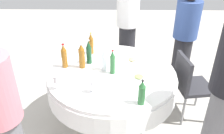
% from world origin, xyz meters
% --- Properties ---
extents(ground_plane, '(10.00, 10.00, 0.00)m').
position_xyz_m(ground_plane, '(0.00, 0.00, 0.00)').
color(ground_plane, '#B7B2A8').
extents(dining_table, '(1.47, 1.47, 0.74)m').
position_xyz_m(dining_table, '(0.00, 0.00, 0.59)').
color(dining_table, white).
rests_on(dining_table, ground_plane).
extents(bottle_dark_green_mid, '(0.06, 0.06, 0.30)m').
position_xyz_m(bottle_dark_green_mid, '(-0.20, -0.28, 0.88)').
color(bottle_dark_green_mid, '#194728').
rests_on(bottle_dark_green_mid, dining_table).
extents(bottle_amber_right, '(0.06, 0.06, 0.29)m').
position_xyz_m(bottle_amber_right, '(-0.10, -0.55, 0.88)').
color(bottle_amber_right, '#8C5619').
rests_on(bottle_amber_right, dining_table).
extents(bottle_green_near, '(0.07, 0.07, 0.26)m').
position_xyz_m(bottle_green_near, '(0.56, 0.28, 0.86)').
color(bottle_green_near, '#2D6B38').
rests_on(bottle_green_near, dining_table).
extents(bottle_clear_west, '(0.07, 0.07, 0.28)m').
position_xyz_m(bottle_clear_west, '(-0.04, -0.08, 0.87)').
color(bottle_clear_west, silver).
rests_on(bottle_clear_west, dining_table).
extents(bottle_amber_south, '(0.07, 0.07, 0.30)m').
position_xyz_m(bottle_amber_south, '(-0.10, -0.35, 0.88)').
color(bottle_amber_south, '#8C5619').
rests_on(bottle_amber_south, dining_table).
extents(bottle_amber_inner, '(0.06, 0.06, 0.29)m').
position_xyz_m(bottle_amber_inner, '(-0.46, -0.28, 0.87)').
color(bottle_amber_inner, '#8C5619').
rests_on(bottle_amber_inner, dining_table).
extents(bottle_green_front, '(0.06, 0.06, 0.29)m').
position_xyz_m(bottle_green_front, '(0.03, 0.01, 0.87)').
color(bottle_green_front, '#2D6B38').
rests_on(bottle_green_front, dining_table).
extents(wine_glass_west, '(0.07, 0.07, 0.16)m').
position_xyz_m(wine_glass_west, '(0.35, -0.54, 0.85)').
color(wine_glass_west, white).
rests_on(wine_glass_west, dining_table).
extents(wine_glass_south, '(0.07, 0.07, 0.13)m').
position_xyz_m(wine_glass_south, '(0.39, -0.18, 0.84)').
color(wine_glass_south, white).
rests_on(wine_glass_south, dining_table).
extents(plate_rear, '(0.23, 0.23, 0.04)m').
position_xyz_m(plate_rear, '(0.14, 0.29, 0.75)').
color(plate_rear, white).
rests_on(plate_rear, dining_table).
extents(plate_north, '(0.22, 0.22, 0.04)m').
position_xyz_m(plate_north, '(-0.25, 0.24, 0.75)').
color(plate_north, white).
rests_on(plate_north, dining_table).
extents(fork_right, '(0.17, 0.09, 0.00)m').
position_xyz_m(fork_right, '(0.18, -0.07, 0.74)').
color(fork_right, silver).
rests_on(fork_right, dining_table).
extents(folded_napkin, '(0.23, 0.23, 0.02)m').
position_xyz_m(folded_napkin, '(-0.23, 0.53, 0.75)').
color(folded_napkin, white).
rests_on(folded_napkin, dining_table).
extents(person_mid, '(0.34, 0.34, 1.59)m').
position_xyz_m(person_mid, '(0.90, -0.84, 0.83)').
color(person_mid, slate).
rests_on(person_mid, ground_plane).
extents(person_near, '(0.34, 0.34, 1.55)m').
position_xyz_m(person_near, '(-0.88, 1.03, 0.81)').
color(person_near, '#26262B').
rests_on(person_near, ground_plane).
extents(person_west, '(0.34, 0.34, 1.60)m').
position_xyz_m(person_west, '(-1.17, 0.22, 0.84)').
color(person_west, '#26262B').
rests_on(person_west, ground_plane).
extents(chair_inner, '(0.45, 0.45, 0.87)m').
position_xyz_m(chair_inner, '(-0.13, 0.94, 0.52)').
color(chair_inner, '#2D2D33').
rests_on(chair_inner, ground_plane).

